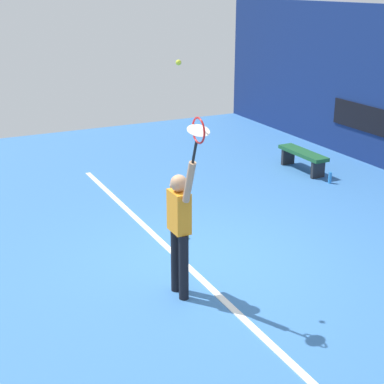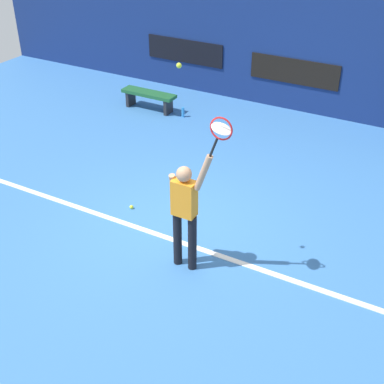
# 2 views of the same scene
# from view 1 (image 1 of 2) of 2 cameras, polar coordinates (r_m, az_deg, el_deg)

# --- Properties ---
(ground_plane) EXTENTS (18.00, 18.00, 0.00)m
(ground_plane) POSITION_cam_1_polar(r_m,az_deg,el_deg) (8.87, 1.55, -6.79)
(ground_plane) COLOR #3870B2
(sponsor_banner_portside) EXTENTS (2.20, 0.03, 0.60)m
(sponsor_banner_portside) POSITION_cam_1_polar(r_m,az_deg,el_deg) (14.04, 16.60, 6.85)
(sponsor_banner_portside) COLOR black
(court_baseline) EXTENTS (10.00, 0.10, 0.01)m
(court_baseline) POSITION_cam_1_polar(r_m,az_deg,el_deg) (8.72, -0.49, -7.21)
(court_baseline) COLOR white
(court_baseline) RESTS_ON ground_plane
(tennis_player) EXTENTS (0.68, 0.31, 1.97)m
(tennis_player) POSITION_cam_1_polar(r_m,az_deg,el_deg) (7.56, -1.21, -3.23)
(tennis_player) COLOR black
(tennis_player) RESTS_ON ground_plane
(tennis_racket) EXTENTS (0.40, 0.27, 0.63)m
(tennis_racket) POSITION_cam_1_polar(r_m,az_deg,el_deg) (6.69, 0.59, 5.76)
(tennis_racket) COLOR black
(tennis_ball) EXTENTS (0.07, 0.07, 0.07)m
(tennis_ball) POSITION_cam_1_polar(r_m,az_deg,el_deg) (7.12, -1.32, 12.50)
(tennis_ball) COLOR #CCE033
(court_bench) EXTENTS (1.40, 0.36, 0.45)m
(court_bench) POSITION_cam_1_polar(r_m,az_deg,el_deg) (13.19, 10.74, 3.46)
(court_bench) COLOR #1E592D
(court_bench) RESTS_ON ground_plane
(water_bottle) EXTENTS (0.07, 0.07, 0.24)m
(water_bottle) POSITION_cam_1_polar(r_m,az_deg,el_deg) (12.54, 13.29, 1.37)
(water_bottle) COLOR #338CD8
(water_bottle) RESTS_ON ground_plane
(spare_ball) EXTENTS (0.07, 0.07, 0.07)m
(spare_ball) POSITION_cam_1_polar(r_m,az_deg,el_deg) (9.61, -0.49, -4.37)
(spare_ball) COLOR #CCE033
(spare_ball) RESTS_ON ground_plane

